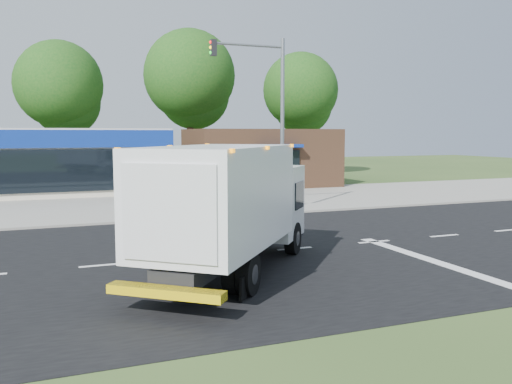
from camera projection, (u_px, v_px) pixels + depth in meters
The scene contains 11 objects.
ground at pixel (295, 249), 17.35m from camera, with size 120.00×120.00×0.00m, color #385123.
road_asphalt at pixel (295, 249), 17.35m from camera, with size 60.00×14.00×0.02m, color black.
sidewalk at pixel (217, 213), 24.92m from camera, with size 60.00×2.40×0.12m, color gray.
parking_apron at pixel (186, 200), 30.28m from camera, with size 60.00×9.00×0.02m, color gray.
lane_markings at pixel (353, 254), 16.60m from camera, with size 55.20×7.00×0.01m.
ems_box_truck at pixel (230, 201), 13.98m from camera, with size 6.69×7.42×3.40m.
emergency_worker at pixel (204, 242), 14.14m from camera, with size 0.68×0.73×1.78m.
retail_strip_mall at pixel (13, 162), 32.24m from camera, with size 18.00×6.20×4.00m.
brown_storefront at pixel (261, 158), 38.17m from camera, with size 10.00×6.70×4.00m.
traffic_signal_pole at pixel (270, 106), 24.71m from camera, with size 3.51×0.25×8.00m.
background_trees at pixel (129, 86), 42.27m from camera, with size 36.77×7.39×12.10m.
Camera 1 is at (-7.45, -15.39, 3.68)m, focal length 38.00 mm.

